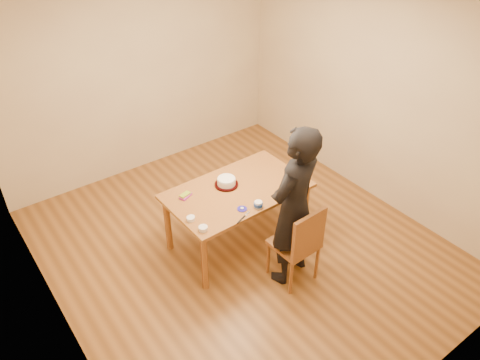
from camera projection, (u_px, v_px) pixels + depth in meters
room_shell at (223, 132)px, 4.86m from camera, size 4.00×4.50×2.70m
dining_table at (237, 191)px, 5.06m from camera, size 1.54×0.93×0.04m
dining_chair at (294, 244)px, 4.78m from camera, size 0.44×0.44×0.04m
cake_plate at (226, 185)px, 5.10m from camera, size 0.26×0.26×0.02m
cake at (226, 181)px, 5.08m from camera, size 0.20×0.20×0.06m
frosting_dome at (226, 178)px, 5.05m from camera, size 0.20×0.20×0.03m
frosting_tub at (258, 205)px, 4.77m from camera, size 0.08×0.08×0.07m
frosting_lid at (242, 209)px, 4.76m from camera, size 0.10×0.10×0.01m
frosting_dollop at (242, 208)px, 4.75m from camera, size 0.04×0.04×0.02m
ramekin_green at (203, 228)px, 4.49m from camera, size 0.09×0.09×0.04m
ramekin_yellow at (191, 219)px, 4.61m from camera, size 0.08×0.08×0.04m
ramekin_multi at (191, 218)px, 4.62m from camera, size 0.07×0.07×0.04m
candy_box_pink at (186, 196)px, 4.93m from camera, size 0.16×0.12×0.02m
candy_box_green at (185, 195)px, 4.92m from camera, size 0.13×0.09×0.02m
spatula at (241, 219)px, 4.62m from camera, size 0.14×0.06×0.01m
person at (294, 208)px, 4.56m from camera, size 0.73×0.58×1.78m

